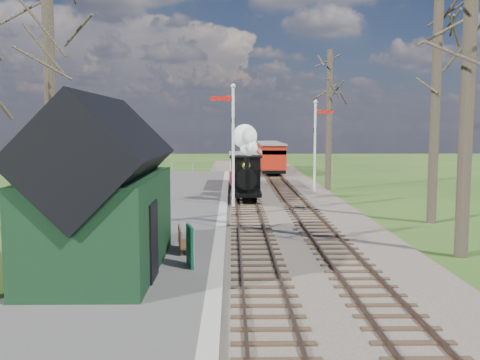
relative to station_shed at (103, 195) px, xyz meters
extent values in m
plane|color=#234A17|center=(4.30, -4.00, -2.27)|extent=(140.00, 140.00, 0.00)
ellipsoid|color=#385B23|center=(-20.70, 56.00, -17.03)|extent=(57.60, 36.00, 16.20)
ellipsoid|color=#385B23|center=(14.30, 61.00, -20.31)|extent=(70.40, 44.00, 19.80)
ellipsoid|color=#385B23|center=(-3.70, 66.00, -18.67)|extent=(64.00, 40.00, 18.00)
cube|color=brown|center=(5.60, 18.00, -2.22)|extent=(8.00, 60.00, 0.10)
cube|color=brown|center=(3.80, 18.00, -2.13)|extent=(0.07, 60.00, 0.12)
cube|color=brown|center=(4.80, 18.00, -2.13)|extent=(0.07, 60.00, 0.12)
cube|color=#38281C|center=(4.30, 18.00, -2.17)|extent=(1.60, 60.00, 0.09)
cube|color=brown|center=(6.40, 18.00, -2.13)|extent=(0.07, 60.00, 0.12)
cube|color=brown|center=(7.40, 18.00, -2.13)|extent=(0.07, 60.00, 0.12)
cube|color=#38281C|center=(6.90, 18.00, -2.17)|extent=(1.60, 60.00, 0.09)
cube|color=#474442|center=(0.80, 10.00, -2.17)|extent=(5.00, 44.00, 0.20)
cube|color=#B2AD9E|center=(3.10, 10.00, -2.16)|extent=(0.40, 44.00, 0.21)
cube|color=black|center=(0.00, 0.00, -0.77)|extent=(3.00, 6.00, 2.60)
cube|color=black|center=(0.00, 0.00, 1.08)|extent=(3.25, 6.30, 3.25)
cube|color=black|center=(1.52, -1.00, -1.07)|extent=(0.06, 1.20, 2.00)
cylinder|color=silver|center=(3.60, 12.00, 0.73)|extent=(0.14, 0.14, 6.00)
sphere|color=silver|center=(3.60, 12.00, 3.83)|extent=(0.24, 0.24, 0.24)
cube|color=#B7140F|center=(3.05, 12.00, 3.23)|extent=(1.10, 0.08, 0.22)
cube|color=black|center=(3.60, 12.00, 2.13)|extent=(0.18, 0.06, 0.30)
cylinder|color=silver|center=(8.60, 18.00, 0.48)|extent=(0.14, 0.14, 5.50)
sphere|color=silver|center=(8.60, 18.00, 3.33)|extent=(0.24, 0.24, 0.24)
cube|color=#B7140F|center=(9.15, 18.00, 2.73)|extent=(1.10, 0.08, 0.22)
cube|color=black|center=(8.60, 18.00, 1.63)|extent=(0.18, 0.06, 0.30)
cylinder|color=#382D23|center=(-3.00, 5.00, 3.23)|extent=(0.41, 0.41, 11.00)
cylinder|color=#382D23|center=(10.80, 2.00, 3.73)|extent=(0.42, 0.42, 12.00)
cylinder|color=#382D23|center=(12.10, 8.00, 2.73)|extent=(0.40, 0.40, 10.00)
cylinder|color=#382D23|center=(9.80, 20.00, 2.23)|extent=(0.39, 0.39, 9.00)
cube|color=slate|center=(4.60, 32.00, -1.52)|extent=(12.60, 0.02, 0.01)
cube|color=slate|center=(4.60, 32.00, -1.82)|extent=(12.60, 0.02, 0.02)
cylinder|color=slate|center=(4.60, 32.00, -1.77)|extent=(0.08, 0.08, 1.00)
cube|color=black|center=(4.30, 14.32, -1.66)|extent=(1.53, 3.59, 0.22)
cylinder|color=black|center=(4.30, 13.78, -0.85)|extent=(0.99, 2.34, 0.99)
cube|color=black|center=(4.30, 15.40, -0.76)|extent=(1.62, 1.44, 1.80)
cylinder|color=black|center=(4.30, 12.88, -0.05)|extent=(0.25, 0.25, 0.72)
sphere|color=gold|center=(4.30, 14.05, -0.23)|extent=(0.47, 0.47, 0.47)
sphere|color=white|center=(4.40, 12.88, 0.81)|extent=(0.90, 0.90, 0.90)
sphere|color=white|center=(4.20, 12.97, 1.35)|extent=(1.26, 1.26, 1.26)
cylinder|color=black|center=(3.80, 13.24, -1.78)|extent=(0.09, 0.58, 0.58)
cylinder|color=black|center=(4.80, 13.24, -1.78)|extent=(0.09, 0.58, 0.58)
cube|color=black|center=(4.30, 20.32, -1.75)|extent=(1.71, 6.29, 0.27)
cube|color=maroon|center=(4.30, 20.32, -1.21)|extent=(1.80, 6.29, 0.81)
cube|color=beige|center=(4.30, 20.32, -0.41)|extent=(1.80, 6.29, 0.81)
cube|color=slate|center=(4.30, 20.32, 0.04)|extent=(1.89, 6.47, 0.11)
cube|color=black|center=(6.90, 30.12, -1.72)|extent=(1.87, 4.91, 0.29)
cube|color=#AA1D0E|center=(6.90, 30.12, -1.13)|extent=(1.96, 4.91, 0.88)
cube|color=beige|center=(6.90, 30.12, -0.25)|extent=(1.96, 4.91, 0.88)
cube|color=slate|center=(6.90, 30.12, 0.24)|extent=(2.06, 5.11, 0.12)
cube|color=black|center=(6.90, 35.62, -1.72)|extent=(1.87, 4.91, 0.29)
cube|color=#AA1D0E|center=(6.90, 35.62, -1.13)|extent=(1.96, 4.91, 0.88)
cube|color=beige|center=(6.90, 35.62, -0.25)|extent=(1.96, 4.91, 0.88)
cube|color=slate|center=(6.90, 35.62, 0.24)|extent=(2.06, 5.11, 0.12)
cube|color=#0D402C|center=(2.35, 0.23, -1.48)|extent=(0.27, 0.79, 1.17)
cube|color=silver|center=(2.39, 0.24, -1.48)|extent=(0.19, 0.67, 0.95)
cube|color=#4C2D1B|center=(2.06, 2.06, -1.85)|extent=(0.56, 1.38, 0.06)
cube|color=#4C2D1B|center=(1.88, 2.03, -1.59)|extent=(0.23, 1.34, 0.58)
cube|color=#4C2D1B|center=(2.20, 1.48, -1.97)|extent=(0.06, 0.06, 0.19)
cube|color=#4C2D1B|center=(1.91, 2.63, -1.97)|extent=(0.06, 0.06, 0.19)
imported|color=#1A1D2F|center=(1.22, 1.85, -1.42)|extent=(0.40, 0.53, 1.30)
camera|label=1|loc=(3.53, -14.52, 1.86)|focal=40.00mm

